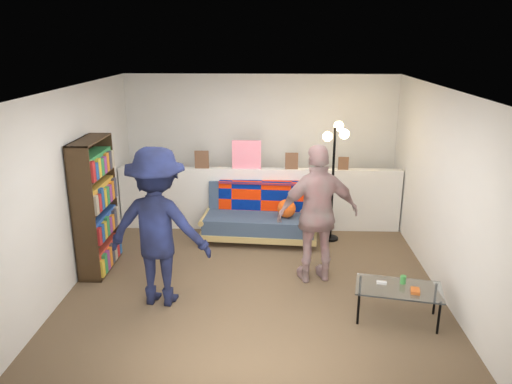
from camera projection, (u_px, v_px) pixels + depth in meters
ground at (255, 280)px, 6.38m from camera, size 5.00×5.00×0.00m
room_shell at (256, 144)px, 6.33m from camera, size 4.60×5.05×2.45m
half_wall_ledge at (259, 199)px, 7.95m from camera, size 4.45×0.15×1.00m
ledge_decor at (245, 158)px, 7.74m from camera, size 2.97×0.02×0.45m
futon_sofa at (261, 217)px, 7.59m from camera, size 1.78×0.96×0.74m
bookshelf at (96, 210)px, 6.47m from camera, size 0.29×0.88×1.75m
coffee_table at (399, 290)px, 5.39m from camera, size 0.99×0.67×0.47m
floor_lamp at (335, 158)px, 7.30m from camera, size 0.36×0.34×1.80m
person_left at (158, 227)px, 5.61m from camera, size 1.27×0.84×1.84m
person_right at (318, 214)px, 6.14m from camera, size 1.10×0.64×1.75m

